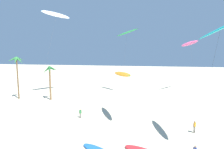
{
  "coord_description": "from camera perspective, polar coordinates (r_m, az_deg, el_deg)",
  "views": [
    {
      "loc": [
        5.44,
        -1.86,
        10.82
      ],
      "look_at": [
        0.08,
        24.19,
        7.62
      ],
      "focal_mm": 28.04,
      "sensor_mm": 36.0,
      "label": 1
    }
  ],
  "objects": [
    {
      "name": "palm_tree_0",
      "position": [
        46.93,
        -28.61,
        2.98
      ],
      "size": [
        3.25,
        3.63,
        10.1
      ],
      "color": "brown",
      "rests_on": "ground"
    },
    {
      "name": "palm_tree_1",
      "position": [
        42.99,
        -19.56,
        0.31
      ],
      "size": [
        3.5,
        3.37,
        7.95
      ],
      "color": "olive",
      "rests_on": "ground"
    },
    {
      "name": "flying_kite_0",
      "position": [
        48.19,
        4.85,
        13.47
      ],
      "size": [
        6.87,
        7.24,
        17.4
      ],
      "color": "green",
      "rests_on": "ground"
    },
    {
      "name": "flying_kite_1",
      "position": [
        28.04,
        3.27,
        0.19
      ],
      "size": [
        4.39,
        11.1,
        7.97
      ],
      "color": "orange",
      "rests_on": "ground"
    },
    {
      "name": "flying_kite_2",
      "position": [
        22.28,
        31.88,
        12.57
      ],
      "size": [
        5.59,
        9.19,
        14.64
      ],
      "color": "#19B2B7",
      "rests_on": "ground"
    },
    {
      "name": "flying_kite_3",
      "position": [
        54.14,
        24.15,
        9.29
      ],
      "size": [
        6.45,
        7.65,
        15.1
      ],
      "color": "#EA5193",
      "rests_on": "ground"
    },
    {
      "name": "flying_kite_4",
      "position": [
        48.9,
        -17.76,
        18.1
      ],
      "size": [
        5.4,
        11.12,
        21.64
      ],
      "color": "white",
      "rests_on": "ground"
    },
    {
      "name": "person_near_left",
      "position": [
        30.63,
        -10.27,
        -12.19
      ],
      "size": [
        0.5,
        0.27,
        1.61
      ],
      "color": "slate",
      "rests_on": "ground"
    },
    {
      "name": "person_near_right",
      "position": [
        27.33,
        25.33,
        -15.03
      ],
      "size": [
        0.42,
        0.34,
        1.69
      ],
      "color": "slate",
      "rests_on": "ground"
    }
  ]
}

